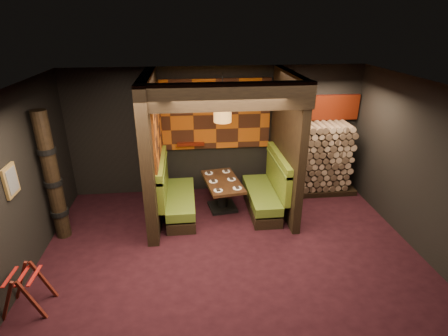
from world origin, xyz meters
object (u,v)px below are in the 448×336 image
luggage_rack (26,289)px  booth_bench_left (175,197)px  firewood_stack (319,159)px  totem_column (52,178)px  dining_table (222,190)px  booth_bench_right (266,192)px  pendant_lamp (223,110)px

luggage_rack → booth_bench_left: bearing=49.6°
firewood_stack → totem_column: bearing=-166.8°
luggage_rack → dining_table: bearing=39.8°
booth_bench_left → firewood_stack: 3.35m
totem_column → booth_bench_right: bearing=7.9°
booth_bench_right → luggage_rack: booth_bench_right is taller
booth_bench_left → totem_column: bearing=-165.2°
pendant_lamp → booth_bench_left: bearing=-175.1°
booth_bench_right → dining_table: (-0.91, 0.13, 0.02)m
booth_bench_left → dining_table: booth_bench_left is taller
booth_bench_left → firewood_stack: bearing=12.2°
booth_bench_left → luggage_rack: 3.10m
booth_bench_right → firewood_stack: firewood_stack is taller
dining_table → firewood_stack: (2.26, 0.57, 0.40)m
booth_bench_left → pendant_lamp: pendant_lamp is taller
dining_table → pendant_lamp: 1.73m
totem_column → firewood_stack: totem_column is taller
luggage_rack → totem_column: (-0.08, 1.81, 0.84)m
booth_bench_left → pendant_lamp: (0.98, 0.08, 1.76)m
booth_bench_right → luggage_rack: (-3.90, -2.36, -0.06)m
booth_bench_right → totem_column: totem_column is taller
luggage_rack → booth_bench_right: bearing=31.2°
booth_bench_left → luggage_rack: bearing=-130.4°
dining_table → luggage_rack: bearing=-140.2°
luggage_rack → firewood_stack: (5.26, 3.06, 0.48)m
dining_table → luggage_rack: (-2.99, -2.49, -0.08)m
booth_bench_left → pendant_lamp: bearing=4.9°
totem_column → luggage_rack: bearing=-87.5°
booth_bench_left → pendant_lamp: size_ratio=1.74×
pendant_lamp → firewood_stack: (2.26, 0.62, -1.34)m
booth_bench_right → luggage_rack: 4.56m
pendant_lamp → totem_column: pendant_lamp is taller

